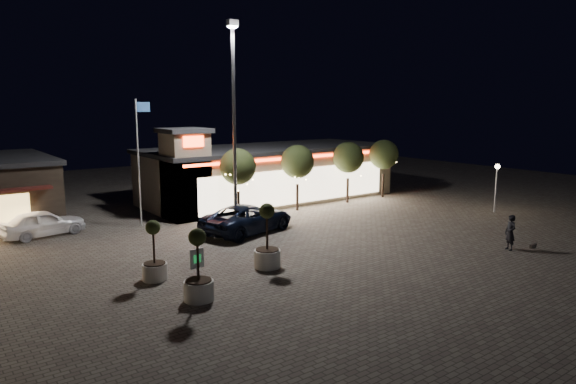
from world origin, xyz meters
TOP-DOWN VIEW (x-y plane):
  - ground at (0.00, 0.00)m, footprint 90.00×90.00m
  - retail_building at (9.51, 15.82)m, footprint 20.40×8.40m
  - floodlight_pole at (2.00, 8.00)m, footprint 0.60×0.40m
  - flagpole at (-1.90, 13.00)m, footprint 0.95×0.10m
  - lamp_post_east at (20.00, 2.00)m, footprint 0.36×0.36m
  - string_tree_a at (4.00, 11.00)m, footprint 2.42×2.42m
  - string_tree_b at (9.00, 11.00)m, footprint 2.42×2.42m
  - string_tree_c at (14.00, 11.00)m, footprint 2.42×2.42m
  - string_tree_d at (18.00, 11.00)m, footprint 2.42×2.42m
  - pickup_truck at (2.62, 7.62)m, footprint 6.74×4.42m
  - white_sedan at (-7.55, 14.00)m, footprint 4.87×2.53m
  - pedestrian at (11.73, -3.97)m, footprint 0.69×0.82m
  - dog at (12.65, -4.80)m, footprint 0.52×0.18m
  - planter_left at (-5.27, 2.81)m, footprint 1.10×1.10m
  - planter_mid at (-4.80, -0.51)m, footprint 1.19×1.19m
  - planter_right at (-0.27, 1.32)m, footprint 1.26×1.26m
  - valet_sign at (-4.49, 0.20)m, footprint 0.62×0.12m

SIDE VIEW (x-z plane):
  - ground at x=0.00m, z-range 0.00..0.00m
  - dog at x=12.65m, z-range 0.14..0.41m
  - white_sedan at x=-7.55m, z-range 0.00..1.58m
  - planter_left at x=-5.27m, z-range -0.52..2.19m
  - pickup_truck at x=2.62m, z-range 0.00..1.72m
  - planter_mid at x=-4.80m, z-range -0.56..2.36m
  - pedestrian at x=11.73m, z-range 0.00..1.91m
  - planter_right at x=-0.27m, z-range -0.59..2.51m
  - valet_sign at x=-4.49m, z-range 0.38..2.26m
  - retail_building at x=9.51m, z-range -0.84..5.26m
  - lamp_post_east at x=20.00m, z-range 0.72..4.20m
  - string_tree_a at x=4.00m, z-range 1.17..5.95m
  - string_tree_b at x=9.00m, z-range 1.17..5.95m
  - string_tree_c at x=14.00m, z-range 1.17..5.95m
  - string_tree_d at x=18.00m, z-range 1.17..5.95m
  - flagpole at x=-1.90m, z-range 0.74..8.74m
  - floodlight_pole at x=2.00m, z-range 0.83..13.21m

